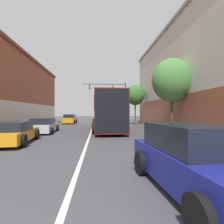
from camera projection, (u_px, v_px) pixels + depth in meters
lane_center_line at (92, 130)px, 16.95m from camera, size 0.14×47.26×0.01m
building_right_storefront at (217, 73)px, 15.86m from camera, size 8.26×26.91×10.38m
bus at (106, 110)px, 17.60m from camera, size 2.98×11.34×3.47m
hatchback_foreground at (198, 160)px, 3.87m from camera, size 2.23×4.30×1.48m
parked_car_left_near at (44, 126)px, 15.03m from camera, size 2.25×4.51×1.25m
parked_car_left_mid at (70, 119)px, 27.25m from camera, size 2.00×4.45×1.44m
parked_car_left_far at (13, 133)px, 9.83m from camera, size 2.43×4.52×1.23m
traffic_signal_gantry at (114, 94)px, 30.81m from camera, size 7.54×0.36×7.01m
street_tree_near at (172, 80)px, 13.99m from camera, size 3.17×2.85×6.08m
street_tree_far at (135, 95)px, 25.19m from camera, size 2.67×2.40×5.71m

